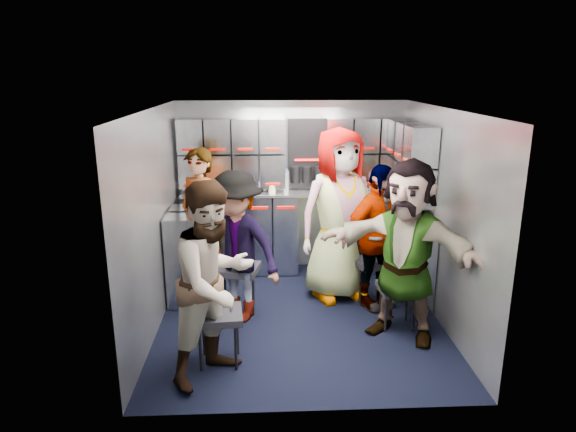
{
  "coord_description": "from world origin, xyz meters",
  "views": [
    {
      "loc": [
        -0.34,
        -4.76,
        2.43
      ],
      "look_at": [
        -0.1,
        0.35,
        0.99
      ],
      "focal_mm": 32.0,
      "sensor_mm": 36.0,
      "label": 1
    }
  ],
  "objects_px": {
    "attendant_arc_c": "(338,215)",
    "jump_seat_near_right": "(398,290)",
    "jump_seat_center": "(335,260)",
    "jump_seat_mid_right": "(372,264)",
    "attendant_standing": "(200,223)",
    "attendant_arc_a": "(215,282)",
    "jump_seat_mid_left": "(238,271)",
    "attendant_arc_d": "(377,237)",
    "attendant_arc_b": "(236,247)",
    "attendant_arc_e": "(406,251)",
    "jump_seat_near_left": "(218,318)"
  },
  "relations": [
    {
      "from": "attendant_arc_b",
      "to": "attendant_arc_e",
      "type": "distance_m",
      "value": 1.63
    },
    {
      "from": "jump_seat_center",
      "to": "attendant_arc_c",
      "type": "height_order",
      "value": "attendant_arc_c"
    },
    {
      "from": "attendant_arc_a",
      "to": "jump_seat_near_left",
      "type": "bearing_deg",
      "value": 42.05
    },
    {
      "from": "jump_seat_center",
      "to": "attendant_arc_a",
      "type": "bearing_deg",
      "value": -125.39
    },
    {
      "from": "attendant_arc_d",
      "to": "jump_seat_center",
      "type": "bearing_deg",
      "value": 99.19
    },
    {
      "from": "jump_seat_center",
      "to": "jump_seat_mid_right",
      "type": "bearing_deg",
      "value": -36.99
    },
    {
      "from": "attendant_standing",
      "to": "attendant_arc_b",
      "type": "bearing_deg",
      "value": -20.73
    },
    {
      "from": "attendant_arc_d",
      "to": "jump_seat_near_left",
      "type": "bearing_deg",
      "value": -175.73
    },
    {
      "from": "jump_seat_near_left",
      "to": "attendant_arc_a",
      "type": "relative_size",
      "value": 0.29
    },
    {
      "from": "jump_seat_mid_right",
      "to": "jump_seat_near_right",
      "type": "xyz_separation_m",
      "value": [
        0.12,
        -0.66,
        -0.02
      ]
    },
    {
      "from": "jump_seat_mid_left",
      "to": "attendant_arc_c",
      "type": "height_order",
      "value": "attendant_arc_c"
    },
    {
      "from": "jump_seat_near_left",
      "to": "attendant_arc_a",
      "type": "bearing_deg",
      "value": -90.0
    },
    {
      "from": "attendant_arc_b",
      "to": "attendant_arc_d",
      "type": "xyz_separation_m",
      "value": [
        1.45,
        0.21,
        0.01
      ]
    },
    {
      "from": "jump_seat_mid_left",
      "to": "attendant_arc_b",
      "type": "distance_m",
      "value": 0.38
    },
    {
      "from": "jump_seat_mid_left",
      "to": "attendant_arc_a",
      "type": "distance_m",
      "value": 1.27
    },
    {
      "from": "jump_seat_mid_left",
      "to": "attendant_arc_b",
      "type": "xyz_separation_m",
      "value": [
        0.0,
        -0.18,
        0.33
      ]
    },
    {
      "from": "jump_seat_mid_left",
      "to": "attendant_arc_d",
      "type": "height_order",
      "value": "attendant_arc_d"
    },
    {
      "from": "jump_seat_mid_left",
      "to": "jump_seat_mid_right",
      "type": "relative_size",
      "value": 1.01
    },
    {
      "from": "attendant_arc_a",
      "to": "attendant_arc_d",
      "type": "xyz_separation_m",
      "value": [
        1.57,
        1.23,
        -0.06
      ]
    },
    {
      "from": "jump_seat_center",
      "to": "jump_seat_near_right",
      "type": "xyz_separation_m",
      "value": [
        0.49,
        -0.94,
        0.03
      ]
    },
    {
      "from": "jump_seat_mid_left",
      "to": "jump_seat_near_right",
      "type": "xyz_separation_m",
      "value": [
        1.57,
        -0.45,
        -0.05
      ]
    },
    {
      "from": "jump_seat_near_left",
      "to": "attendant_arc_c",
      "type": "relative_size",
      "value": 0.25
    },
    {
      "from": "attendant_arc_a",
      "to": "attendant_arc_b",
      "type": "height_order",
      "value": "attendant_arc_a"
    },
    {
      "from": "jump_seat_center",
      "to": "attendant_arc_c",
      "type": "xyz_separation_m",
      "value": [
        0.0,
        -0.18,
        0.59
      ]
    },
    {
      "from": "jump_seat_near_right",
      "to": "jump_seat_center",
      "type": "bearing_deg",
      "value": 117.53
    },
    {
      "from": "jump_seat_mid_left",
      "to": "jump_seat_center",
      "type": "relative_size",
      "value": 1.13
    },
    {
      "from": "attendant_arc_c",
      "to": "jump_seat_near_right",
      "type": "bearing_deg",
      "value": -76.77
    },
    {
      "from": "jump_seat_near_right",
      "to": "attendant_arc_c",
      "type": "height_order",
      "value": "attendant_arc_c"
    },
    {
      "from": "jump_seat_near_left",
      "to": "attendant_standing",
      "type": "relative_size",
      "value": 0.29
    },
    {
      "from": "jump_seat_center",
      "to": "attendant_arc_b",
      "type": "xyz_separation_m",
      "value": [
        -1.08,
        -0.67,
        0.41
      ]
    },
    {
      "from": "jump_seat_mid_left",
      "to": "attendant_arc_d",
      "type": "bearing_deg",
      "value": 1.25
    },
    {
      "from": "jump_seat_center",
      "to": "attendant_arc_d",
      "type": "relative_size",
      "value": 0.28
    },
    {
      "from": "attendant_arc_e",
      "to": "attendant_arc_b",
      "type": "bearing_deg",
      "value": -162.17
    },
    {
      "from": "jump_seat_near_right",
      "to": "attendant_arc_d",
      "type": "bearing_deg",
      "value": 104.13
    },
    {
      "from": "attendant_standing",
      "to": "attendant_arc_a",
      "type": "xyz_separation_m",
      "value": [
        0.3,
        -1.66,
        -0.0
      ]
    },
    {
      "from": "attendant_arc_b",
      "to": "attendant_standing",
      "type": "bearing_deg",
      "value": 155.12
    },
    {
      "from": "jump_seat_center",
      "to": "jump_seat_mid_right",
      "type": "xyz_separation_m",
      "value": [
        0.37,
        -0.28,
        0.05
      ]
    },
    {
      "from": "jump_seat_near_left",
      "to": "jump_seat_mid_right",
      "type": "bearing_deg",
      "value": 38.18
    },
    {
      "from": "jump_seat_center",
      "to": "attendant_arc_b",
      "type": "distance_m",
      "value": 1.34
    },
    {
      "from": "attendant_arc_d",
      "to": "jump_seat_near_right",
      "type": "bearing_deg",
      "value": -105.48
    },
    {
      "from": "jump_seat_mid_right",
      "to": "attendant_standing",
      "type": "distance_m",
      "value": 1.93
    },
    {
      "from": "attendant_arc_b",
      "to": "attendant_arc_e",
      "type": "relative_size",
      "value": 0.9
    },
    {
      "from": "jump_seat_mid_left",
      "to": "attendant_standing",
      "type": "height_order",
      "value": "attendant_standing"
    },
    {
      "from": "jump_seat_center",
      "to": "jump_seat_near_right",
      "type": "bearing_deg",
      "value": -62.47
    },
    {
      "from": "jump_seat_mid_right",
      "to": "jump_seat_near_right",
      "type": "height_order",
      "value": "jump_seat_mid_right"
    },
    {
      "from": "jump_seat_center",
      "to": "attendant_standing",
      "type": "height_order",
      "value": "attendant_standing"
    },
    {
      "from": "attendant_arc_d",
      "to": "attendant_arc_e",
      "type": "distance_m",
      "value": 0.68
    },
    {
      "from": "attendant_arc_c",
      "to": "attendant_arc_e",
      "type": "bearing_deg",
      "value": -82.08
    },
    {
      "from": "jump_seat_mid_right",
      "to": "attendant_standing",
      "type": "bearing_deg",
      "value": 172.57
    },
    {
      "from": "jump_seat_mid_right",
      "to": "attendant_standing",
      "type": "relative_size",
      "value": 0.29
    }
  ]
}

